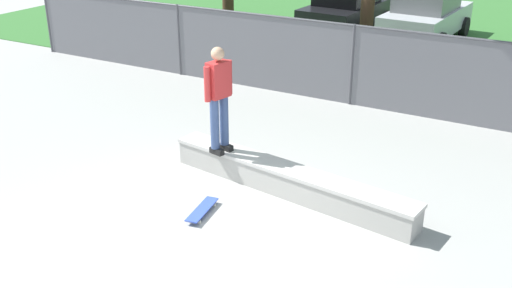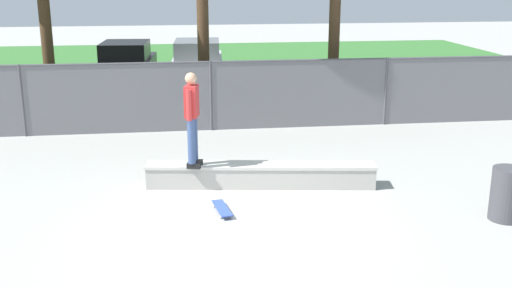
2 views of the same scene
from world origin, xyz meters
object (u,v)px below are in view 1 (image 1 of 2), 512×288
Objects in this scene: skateboard at (202,210)px; car_black at (348,8)px; concrete_ledge at (288,181)px; skateboarder at (219,95)px; car_silver at (426,15)px.

car_black is at bearing 101.30° from skateboard.
skateboarder is (-1.31, 0.01, 1.24)m from concrete_ledge.
car_silver is at bearing 87.29° from skateboarder.
concrete_ledge is 1.80m from skateboarder.
car_black is at bearing 106.62° from concrete_ledge.
skateboarder is 11.42m from car_black.
skateboard is 12.67m from car_silver.
car_silver is (0.09, 12.65, 0.77)m from skateboard.
skateboard is 0.19× the size of car_silver.
skateboarder reaches higher than concrete_ledge.
skateboard is (0.45, -1.24, -1.40)m from skateboarder.
car_silver is at bearing 89.58° from skateboard.
skateboard is (-0.86, -1.24, -0.16)m from concrete_ledge.
skateboarder is 2.22× the size of skateboard.
skateboarder is 11.44m from car_silver.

